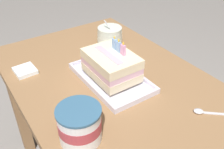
{
  "coord_description": "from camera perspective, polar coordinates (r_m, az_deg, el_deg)",
  "views": [
    {
      "loc": [
        0.72,
        -0.49,
        1.38
      ],
      "look_at": [
        -0.01,
        -0.0,
        0.78
      ],
      "focal_mm": 40.77,
      "sensor_mm": 36.0,
      "label": 1
    }
  ],
  "objects": [
    {
      "name": "dining_table",
      "position": [
        1.14,
        0.15,
        -5.87
      ],
      "size": [
        1.16,
        0.76,
        0.75
      ],
      "color": "olive",
      "rests_on": "ground_plane"
    },
    {
      "name": "foil_tray",
      "position": [
        1.08,
        -0.16,
        -0.87
      ],
      "size": [
        0.37,
        0.22,
        0.02
      ],
      "color": "silver",
      "rests_on": "dining_table"
    },
    {
      "name": "serving_spoon_near_tray",
      "position": [
        0.97,
        19.39,
        -7.85
      ],
      "size": [
        0.09,
        0.1,
        0.01
      ],
      "color": "silver",
      "rests_on": "dining_table"
    },
    {
      "name": "birthday_cake",
      "position": [
        1.04,
        -0.16,
        2.21
      ],
      "size": [
        0.22,
        0.16,
        0.16
      ],
      "color": "beige",
      "rests_on": "foil_tray"
    },
    {
      "name": "ice_cream_tub",
      "position": [
        0.8,
        -7.27,
        -11.0
      ],
      "size": [
        0.14,
        0.14,
        0.12
      ],
      "color": "white",
      "rests_on": "dining_table"
    },
    {
      "name": "bowl_stack",
      "position": [
        1.34,
        -0.49,
        8.67
      ],
      "size": [
        0.13,
        0.13,
        0.14
      ],
      "color": "silver",
      "rests_on": "dining_table"
    },
    {
      "name": "napkin_pile",
      "position": [
        1.19,
        -18.92,
        0.86
      ],
      "size": [
        0.1,
        0.09,
        0.02
      ],
      "color": "white",
      "rests_on": "dining_table"
    }
  ]
}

